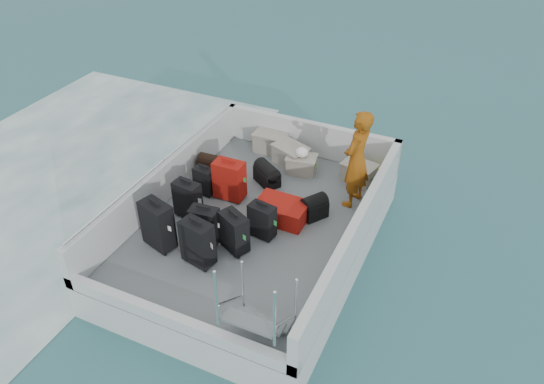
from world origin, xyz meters
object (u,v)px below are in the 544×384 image
(suitcase_7, at_px, (262,221))
(crate_1, at_px, (291,156))
(suitcase_6, at_px, (234,232))
(suitcase_0, at_px, (158,225))
(suitcase_5, at_px, (229,180))
(suitcase_4, at_px, (205,226))
(suitcase_8, at_px, (282,211))
(suitcase_2, at_px, (205,181))
(crate_3, at_px, (359,173))
(suitcase_3, at_px, (198,243))
(passenger, at_px, (357,159))
(suitcase_1, at_px, (188,200))
(crate_0, at_px, (271,142))
(crate_2, at_px, (301,165))

(suitcase_7, relative_size, crate_1, 0.95)
(suitcase_7, bearing_deg, suitcase_6, -109.70)
(suitcase_0, distance_m, suitcase_5, 1.64)
(suitcase_4, distance_m, suitcase_7, 0.91)
(suitcase_0, xyz_separation_m, suitcase_8, (1.46, 1.41, -0.23))
(suitcase_2, height_order, crate_3, suitcase_2)
(suitcase_5, xyz_separation_m, crate_3, (1.91, 1.44, -0.19))
(suitcase_0, height_order, crate_3, suitcase_0)
(suitcase_0, xyz_separation_m, crate_1, (0.92, 3.04, -0.21))
(suitcase_5, bearing_deg, suitcase_3, -78.31)
(passenger, bearing_deg, suitcase_1, -46.62)
(suitcase_7, bearing_deg, suitcase_0, -137.31)
(crate_0, relative_size, crate_2, 1.19)
(suitcase_4, distance_m, suitcase_5, 1.25)
(suitcase_2, bearing_deg, crate_2, 53.77)
(suitcase_3, bearing_deg, suitcase_4, 119.65)
(suitcase_4, height_order, suitcase_5, suitcase_5)
(suitcase_6, bearing_deg, suitcase_2, 164.18)
(suitcase_0, xyz_separation_m, crate_2, (1.22, 2.87, -0.24))
(suitcase_2, relative_size, crate_2, 0.99)
(crate_0, distance_m, crate_3, 1.95)
(suitcase_8, height_order, crate_2, suitcase_8)
(suitcase_4, height_order, crate_3, suitcase_4)
(crate_0, bearing_deg, suitcase_3, -83.54)
(suitcase_1, bearing_deg, crate_3, 50.89)
(suitcase_5, bearing_deg, suitcase_4, -80.28)
(suitcase_3, distance_m, suitcase_6, 0.60)
(suitcase_6, xyz_separation_m, suitcase_7, (0.26, 0.46, -0.03))
(suitcase_7, relative_size, crate_2, 1.12)
(suitcase_3, bearing_deg, suitcase_2, 129.39)
(crate_2, xyz_separation_m, passenger, (1.18, -0.51, 0.72))
(suitcase_3, distance_m, crate_3, 3.47)
(suitcase_7, height_order, crate_2, suitcase_7)
(suitcase_3, bearing_deg, suitcase_8, 76.07)
(suitcase_0, bearing_deg, suitcase_1, 106.35)
(suitcase_3, bearing_deg, suitcase_6, 67.01)
(suitcase_5, bearing_deg, crate_0, 89.53)
(suitcase_5, relative_size, suitcase_8, 0.85)
(suitcase_8, xyz_separation_m, crate_0, (-1.10, 1.94, 0.02))
(suitcase_0, height_order, suitcase_5, suitcase_0)
(suitcase_5, height_order, crate_0, suitcase_5)
(crate_2, height_order, crate_3, crate_3)
(crate_1, bearing_deg, suitcase_7, -78.66)
(suitcase_3, relative_size, suitcase_8, 0.87)
(suitcase_4, xyz_separation_m, suitcase_6, (0.48, 0.06, -0.00))
(suitcase_4, xyz_separation_m, crate_3, (1.68, 2.67, -0.15))
(suitcase_1, xyz_separation_m, suitcase_3, (0.75, -0.90, 0.04))
(suitcase_4, height_order, passenger, passenger)
(suitcase_1, bearing_deg, suitcase_3, -43.48)
(crate_3, bearing_deg, suitcase_1, -135.98)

